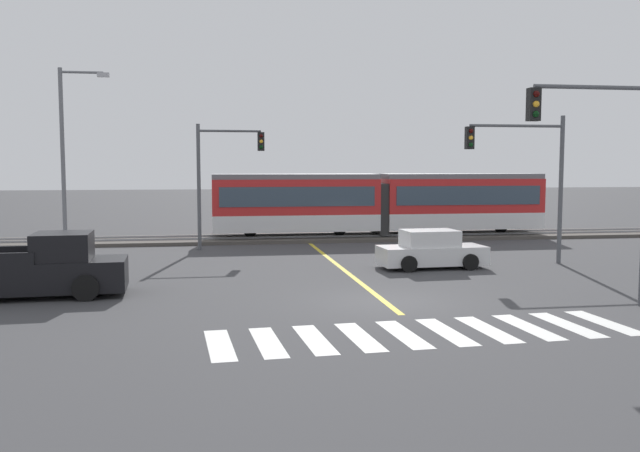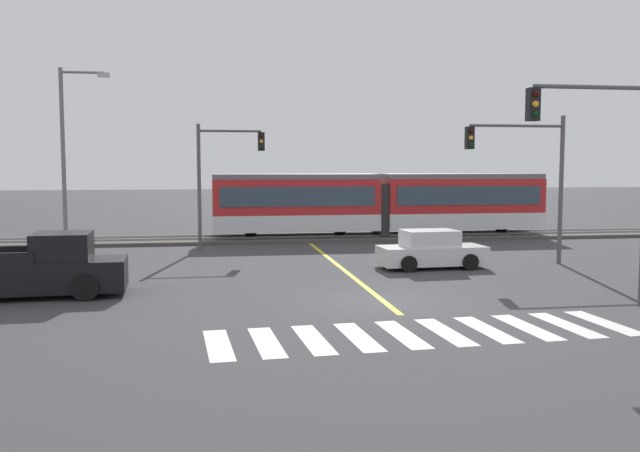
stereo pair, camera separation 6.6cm
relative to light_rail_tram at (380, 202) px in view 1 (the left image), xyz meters
name	(u,v)px [view 1 (the left image)]	position (x,y,z in m)	size (l,w,h in m)	color
ground_plane	(385,302)	(-4.21, -17.38, -2.05)	(200.00, 200.00, 0.00)	#3D3D3F
track_bed	(305,238)	(-4.21, 0.01, -1.96)	(120.00, 4.00, 0.18)	#4C4742
rail_near	(307,237)	(-4.21, -0.71, -1.82)	(120.00, 0.08, 0.10)	#939399
rail_far	(303,234)	(-4.21, 0.73, -1.82)	(120.00, 0.08, 0.10)	#939399
light_rail_tram	(380,202)	(0.00, 0.00, 0.00)	(18.50, 2.64, 3.43)	silver
crosswalk_stripe_0	(220,345)	(-9.15, -21.54, -2.04)	(0.56, 2.80, 0.01)	silver
crosswalk_stripe_1	(268,342)	(-8.05, -21.47, -2.04)	(0.56, 2.80, 0.01)	silver
crosswalk_stripe_2	(314,339)	(-6.96, -21.39, -2.04)	(0.56, 2.80, 0.01)	silver
crosswalk_stripe_3	(360,337)	(-5.86, -21.32, -2.04)	(0.56, 2.80, 0.01)	silver
crosswalk_stripe_4	(403,334)	(-4.76, -21.25, -2.04)	(0.56, 2.80, 0.01)	silver
crosswalk_stripe_5	(446,332)	(-3.66, -21.18, -2.04)	(0.56, 2.80, 0.01)	silver
crosswalk_stripe_6	(487,329)	(-2.57, -21.11, -2.04)	(0.56, 2.80, 0.01)	silver
crosswalk_stripe_7	(527,327)	(-1.47, -21.04, -2.04)	(0.56, 2.80, 0.01)	silver
crosswalk_stripe_8	(566,325)	(-0.37, -20.97, -2.04)	(0.56, 2.80, 0.01)	silver
crosswalk_stripe_9	(604,322)	(0.73, -20.89, -2.04)	(0.56, 2.80, 0.01)	silver
lane_centre_line	(342,268)	(-4.21, -10.60, -2.05)	(0.20, 17.22, 0.01)	gold
sedan_crossing	(431,250)	(-0.68, -11.12, -1.35)	(4.28, 2.08, 1.52)	silver
pickup_truck	(40,270)	(-14.55, -14.91, -1.21)	(5.50, 2.46, 1.98)	black
traffic_light_far_left	(221,167)	(-8.80, -3.68, 1.96)	(3.25, 0.38, 6.05)	#515459
traffic_light_near_right	(609,155)	(1.78, -19.15, 2.31)	(3.75, 0.38, 6.60)	#515459
traffic_light_mid_right	(529,166)	(3.53, -10.75, 2.02)	(4.25, 0.38, 6.10)	#515459
street_lamp_west	(67,147)	(-16.05, -2.71, 2.89)	(2.35, 0.28, 8.68)	slate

